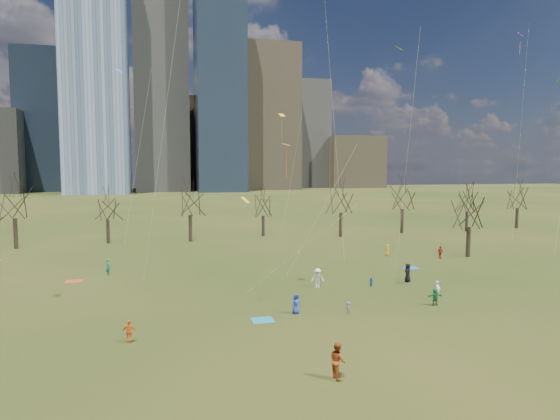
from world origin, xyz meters
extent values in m
plane|color=black|center=(0.00, 0.00, 0.00)|extent=(500.00, 500.00, 0.00)
cube|color=slate|center=(-35.00, 190.00, 59.00)|extent=(26.00, 26.00, 118.00)
cube|color=slate|center=(-8.00, 205.00, 47.50)|extent=(24.00, 24.00, 95.00)
cube|color=#384C66|center=(18.00, 195.00, 52.50)|extent=(22.00, 22.00, 105.00)
cube|color=#726347|center=(45.00, 215.00, 36.00)|extent=(28.00, 28.00, 72.00)
cube|color=#384C66|center=(-60.00, 220.00, 32.50)|extent=(25.00, 25.00, 65.00)
cube|color=slate|center=(70.00, 230.00, 29.00)|extent=(22.00, 22.00, 58.00)
cube|color=#726347|center=(5.00, 240.00, 24.00)|extent=(30.00, 30.00, 48.00)
cube|color=#726347|center=(95.00, 225.00, 14.00)|extent=(30.00, 28.00, 28.00)
cylinder|color=black|center=(-31.00, 39.00, 2.14)|extent=(0.55, 0.55, 4.28)
cylinder|color=black|center=(-19.00, 41.00, 1.80)|extent=(0.52, 0.52, 3.60)
cylinder|color=black|center=(-7.00, 40.00, 2.02)|extent=(0.54, 0.54, 4.05)
cylinder|color=black|center=(5.00, 43.00, 1.69)|extent=(0.51, 0.51, 3.38)
cylinder|color=black|center=(17.00, 39.00, 1.98)|extent=(0.54, 0.54, 3.96)
cylinder|color=black|center=(29.00, 41.00, 2.07)|extent=(0.54, 0.54, 4.14)
cylinder|color=black|center=(41.00, 40.00, 1.75)|extent=(0.52, 0.52, 3.51)
cylinder|color=black|center=(53.00, 42.00, 1.87)|extent=(0.53, 0.53, 3.74)
cylinder|color=black|center=(26.00, 18.00, 1.91)|extent=(0.53, 0.53, 3.83)
cube|color=teal|center=(-4.67, -1.18, 0.01)|extent=(1.60, 1.50, 0.03)
cube|color=#2657B1|center=(15.56, 13.43, 0.01)|extent=(1.60, 1.50, 0.03)
cube|color=#B23523|center=(-20.13, 15.73, 0.01)|extent=(1.60, 1.50, 0.03)
imported|color=#2539A1|center=(-1.81, -0.19, 0.78)|extent=(0.88, 0.71, 1.56)
imported|color=white|center=(11.12, 0.86, 0.80)|extent=(0.70, 0.65, 1.60)
imported|color=#A84518|center=(-2.92, -12.10, 0.99)|extent=(0.82, 1.02, 1.98)
imported|color=#5E5E63|center=(2.09, -1.23, 0.49)|extent=(0.40, 0.65, 0.98)
imported|color=orange|center=(-13.99, -3.69, 0.75)|extent=(0.93, 0.51, 1.50)
imported|color=#1A7537|center=(9.86, -0.76, 0.74)|extent=(1.40, 0.54, 1.48)
imported|color=black|center=(11.83, 7.39, 0.92)|extent=(1.02, 1.06, 1.83)
imported|color=#2539A2|center=(7.46, 6.32, 0.46)|extent=(0.55, 0.57, 0.92)
imported|color=white|center=(2.48, 7.37, 0.91)|extent=(1.31, 0.94, 1.83)
imported|color=#AE2B18|center=(21.89, 17.75, 0.82)|extent=(1.04, 0.70, 1.64)
imported|color=orange|center=(16.47, 21.21, 0.73)|extent=(0.54, 0.76, 1.46)
imported|color=#1B7D54|center=(-17.09, 17.85, 0.87)|extent=(0.66, 0.76, 1.74)
plane|color=#E85713|center=(-0.74, 6.74, 13.30)|extent=(1.12, 1.12, 0.21)
cylinder|color=silver|center=(1.83, 4.77, 7.35)|extent=(5.16, 3.95, 11.90)
cylinder|color=#E85713|center=(-0.74, 6.74, 11.70)|extent=(0.04, 0.04, 2.70)
plane|color=#F5A326|center=(6.64, 0.17, 20.64)|extent=(0.96, 0.98, 0.42)
cylinder|color=silver|center=(5.89, -2.79, 11.02)|extent=(1.51, 5.93, 19.25)
cylinder|color=silver|center=(-11.39, 3.64, 14.73)|extent=(3.88, 8.52, 26.67)
cylinder|color=silver|center=(4.82, 10.66, 19.72)|extent=(5.03, 4.39, 36.65)
plane|color=blue|center=(-16.15, 29.89, 23.27)|extent=(1.22, 1.19, 0.49)
cylinder|color=silver|center=(-14.18, 28.33, 12.33)|extent=(3.95, 3.15, 21.87)
plane|color=#FFA715|center=(5.66, 33.32, 18.72)|extent=(1.25, 1.15, 0.51)
cylinder|color=silver|center=(6.25, 30.16, 10.06)|extent=(1.20, 6.32, 17.32)
cylinder|color=#FFA715|center=(5.66, 33.32, 16.89)|extent=(0.04, 0.04, 3.00)
plane|color=yellow|center=(-5.42, 1.56, 8.78)|extent=(0.89, 0.91, 0.43)
cylinder|color=silver|center=(-2.18, -1.76, 5.09)|extent=(6.51, 6.65, 7.40)
plane|color=#F15993|center=(34.44, 20.43, 28.54)|extent=(1.00, 0.94, 0.52)
cylinder|color=silver|center=(33.20, 18.21, 14.97)|extent=(2.51, 4.45, 27.14)
cylinder|color=#F15993|center=(34.44, 20.43, 27.10)|extent=(0.04, 0.04, 2.40)
camera|label=1|loc=(-12.26, -36.42, 11.32)|focal=32.00mm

